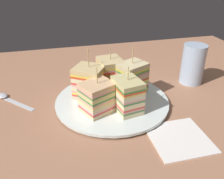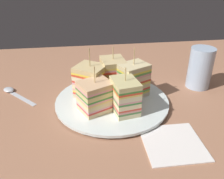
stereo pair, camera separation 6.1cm
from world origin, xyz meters
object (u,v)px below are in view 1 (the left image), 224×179
at_px(plate, 112,101).
at_px(sandwich_wedge_1, 90,82).
at_px(spoon, 6,98).
at_px(sandwich_wedge_0, 111,74).
at_px(chip_pile, 113,97).
at_px(sandwich_wedge_4, 132,79).
at_px(drinking_glass, 192,67).
at_px(sandwich_wedge_3, 127,95).
at_px(sandwich_wedge_2, 98,97).
at_px(napkin, 179,138).

relative_size(plate, sandwich_wedge_1, 2.23).
relative_size(sandwich_wedge_1, spoon, 1.14).
relative_size(sandwich_wedge_0, chip_pile, 1.52).
height_order(sandwich_wedge_4, drinking_glass, sandwich_wedge_4).
xyz_separation_m(sandwich_wedge_0, sandwich_wedge_3, (-0.01, 0.12, -0.00)).
xyz_separation_m(sandwich_wedge_0, chip_pile, (0.01, 0.06, -0.04)).
height_order(sandwich_wedge_1, sandwich_wedge_4, same).
relative_size(sandwich_wedge_3, drinking_glass, 0.96).
bearing_deg(sandwich_wedge_1, sandwich_wedge_2, -50.79).
bearing_deg(sandwich_wedge_3, sandwich_wedge_1, 29.96).
xyz_separation_m(sandwich_wedge_1, sandwich_wedge_3, (-0.07, 0.09, -0.00)).
height_order(sandwich_wedge_0, napkin, sandwich_wedge_0).
height_order(sandwich_wedge_1, sandwich_wedge_3, sandwich_wedge_1).
xyz_separation_m(sandwich_wedge_3, drinking_glass, (-0.24, -0.12, -0.00)).
relative_size(spoon, napkin, 0.96).
distance_m(chip_pile, drinking_glass, 0.27).
bearing_deg(plate, sandwich_wedge_3, 111.58).
bearing_deg(sandwich_wedge_1, napkin, -18.85).
distance_m(spoon, napkin, 0.46).
bearing_deg(sandwich_wedge_3, plate, 11.50).
bearing_deg(spoon, sandwich_wedge_2, -164.01).
relative_size(sandwich_wedge_0, sandwich_wedge_4, 0.93).
relative_size(sandwich_wedge_4, chip_pile, 1.63).
xyz_separation_m(sandwich_wedge_3, napkin, (-0.08, 0.12, -0.05)).
relative_size(sandwich_wedge_0, sandwich_wedge_3, 1.08).
relative_size(plate, sandwich_wedge_4, 2.24).
xyz_separation_m(sandwich_wedge_0, napkin, (-0.09, 0.23, -0.05)).
bearing_deg(napkin, chip_pile, -59.31).
height_order(plate, chip_pile, chip_pile).
height_order(sandwich_wedge_1, drinking_glass, sandwich_wedge_1).
distance_m(sandwich_wedge_4, spoon, 0.34).
height_order(plate, sandwich_wedge_4, sandwich_wedge_4).
bearing_deg(sandwich_wedge_4, plate, -7.96).
height_order(sandwich_wedge_0, spoon, sandwich_wedge_0).
bearing_deg(sandwich_wedge_2, sandwich_wedge_4, 4.14).
height_order(sandwich_wedge_0, sandwich_wedge_4, sandwich_wedge_4).
bearing_deg(napkin, drinking_glass, -124.88).
bearing_deg(plate, sandwich_wedge_4, -163.02).
bearing_deg(sandwich_wedge_1, plate, 2.46).
xyz_separation_m(plate, sandwich_wedge_2, (0.05, 0.04, 0.04)).
height_order(chip_pile, drinking_glass, drinking_glass).
bearing_deg(spoon, sandwich_wedge_1, -149.20).
distance_m(chip_pile, spoon, 0.29).
distance_m(sandwich_wedge_2, chip_pile, 0.07).
height_order(plate, sandwich_wedge_2, sandwich_wedge_2).
distance_m(plate, sandwich_wedge_1, 0.08).
relative_size(sandwich_wedge_0, drinking_glass, 1.03).
distance_m(sandwich_wedge_1, chip_pile, 0.07).
bearing_deg(chip_pile, sandwich_wedge_0, -99.06).
distance_m(sandwich_wedge_1, drinking_glass, 0.32).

